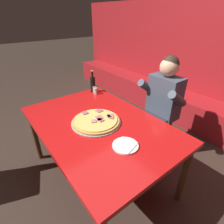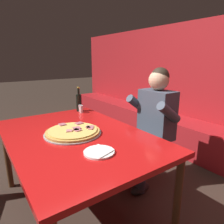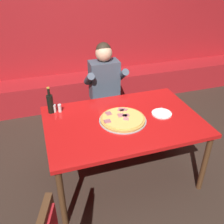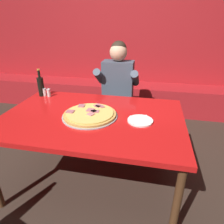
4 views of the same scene
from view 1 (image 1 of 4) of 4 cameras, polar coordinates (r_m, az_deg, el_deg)
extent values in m
plane|color=#33261E|center=(2.20, -3.69, -19.88)|extent=(24.00, 24.00, 0.00)
cube|color=#A3191E|center=(3.26, 30.07, 13.03)|extent=(6.80, 0.16, 1.90)
cube|color=#A3191E|center=(3.23, 24.52, 0.23)|extent=(6.46, 0.48, 0.46)
cylinder|color=#4C2D19|center=(2.36, -23.75, -7.27)|extent=(0.06, 0.06, 0.70)
cylinder|color=#4C2D19|center=(2.64, -4.54, -0.42)|extent=(0.06, 0.06, 0.70)
cylinder|color=#4C2D19|center=(1.87, 22.46, -18.33)|extent=(0.06, 0.06, 0.70)
cube|color=red|center=(1.72, -4.46, -4.01)|extent=(1.57, 1.05, 0.04)
cylinder|color=#9E9EA3|center=(1.70, -5.18, -3.32)|extent=(0.48, 0.48, 0.01)
cylinder|color=#C69347|center=(1.70, -5.20, -2.92)|extent=(0.45, 0.45, 0.02)
cylinder|color=#E5BC5B|center=(1.69, -5.22, -2.52)|extent=(0.41, 0.41, 0.01)
cube|color=#A85B66|center=(1.82, -4.21, 0.39)|extent=(0.06, 0.07, 0.01)
cube|color=#A85B66|center=(1.80, -8.80, -0.25)|extent=(0.06, 0.06, 0.01)
cube|color=#B76670|center=(1.66, -3.69, -2.70)|extent=(0.06, 0.06, 0.01)
cube|color=#B76670|center=(1.69, -0.12, -1.97)|extent=(0.05, 0.05, 0.01)
cube|color=#B76670|center=(1.71, -4.21, -1.75)|extent=(0.07, 0.07, 0.01)
cube|color=#B76670|center=(1.73, -0.53, -1.20)|extent=(0.09, 0.09, 0.01)
cube|color=#B76670|center=(1.67, -4.04, -2.53)|extent=(0.05, 0.06, 0.01)
cube|color=#A85B66|center=(1.72, -1.06, -1.38)|extent=(0.05, 0.04, 0.01)
cube|color=#A85B66|center=(1.68, -4.19, -2.36)|extent=(0.04, 0.03, 0.01)
cube|color=#C6757A|center=(1.65, -6.00, -2.99)|extent=(0.07, 0.07, 0.01)
cylinder|color=white|center=(1.42, 4.37, -10.88)|extent=(0.21, 0.21, 0.01)
cube|color=white|center=(1.41, 4.39, -10.57)|extent=(0.19, 0.19, 0.01)
cylinder|color=black|center=(2.35, -6.28, 8.83)|extent=(0.07, 0.07, 0.20)
cylinder|color=black|center=(2.31, -6.48, 12.08)|extent=(0.03, 0.03, 0.08)
cylinder|color=#B29933|center=(2.29, -6.54, 13.18)|extent=(0.03, 0.03, 0.01)
cylinder|color=silver|center=(2.35, -5.80, 7.13)|extent=(0.04, 0.04, 0.07)
cylinder|color=#28231E|center=(2.35, -5.79, 6.81)|extent=(0.03, 0.03, 0.04)
cylinder|color=silver|center=(2.33, -5.86, 8.11)|extent=(0.04, 0.04, 0.01)
cylinder|color=silver|center=(2.30, -5.30, 6.65)|extent=(0.04, 0.04, 0.07)
cylinder|color=#B23323|center=(2.30, -5.28, 6.32)|extent=(0.03, 0.03, 0.04)
cylinder|color=silver|center=(2.28, -5.35, 7.64)|extent=(0.04, 0.04, 0.01)
ellipsoid|color=black|center=(2.47, 8.05, -11.89)|extent=(0.11, 0.24, 0.09)
ellipsoid|color=black|center=(2.38, 11.55, -14.31)|extent=(0.11, 0.24, 0.09)
cylinder|color=#282833|center=(2.35, 8.37, -8.51)|extent=(0.11, 0.11, 0.43)
cylinder|color=#282833|center=(2.25, 12.02, -10.91)|extent=(0.11, 0.11, 0.43)
cube|color=#282833|center=(2.20, 12.57, -2.95)|extent=(0.34, 0.40, 0.12)
cube|color=#424C5B|center=(2.22, 16.73, 4.69)|extent=(0.38, 0.22, 0.52)
cylinder|color=#424C5B|center=(2.25, 11.35, 7.98)|extent=(0.09, 0.30, 0.25)
cylinder|color=#424C5B|center=(2.02, 20.57, 4.00)|extent=(0.09, 0.30, 0.25)
sphere|color=#D6A884|center=(2.10, 18.18, 13.73)|extent=(0.21, 0.21, 0.21)
sphere|color=#2D2319|center=(2.11, 18.58, 14.69)|extent=(0.19, 0.19, 0.19)
camera|label=2|loc=(0.42, 83.44, -54.24)|focal=32.00mm
camera|label=3|loc=(2.36, -77.45, 19.53)|focal=40.00mm
camera|label=4|loc=(1.04, -79.52, -3.95)|focal=32.00mm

